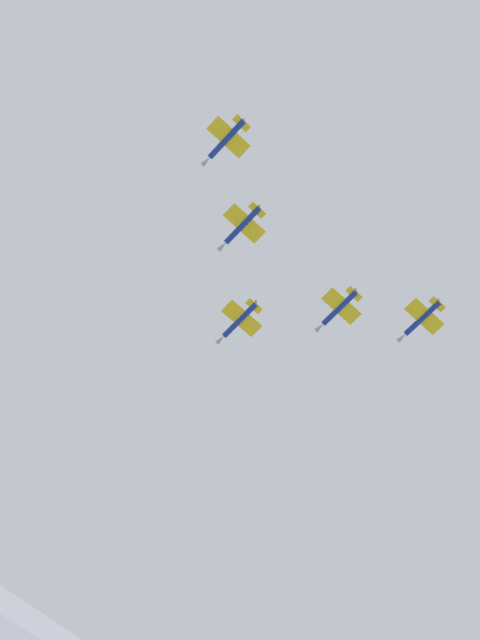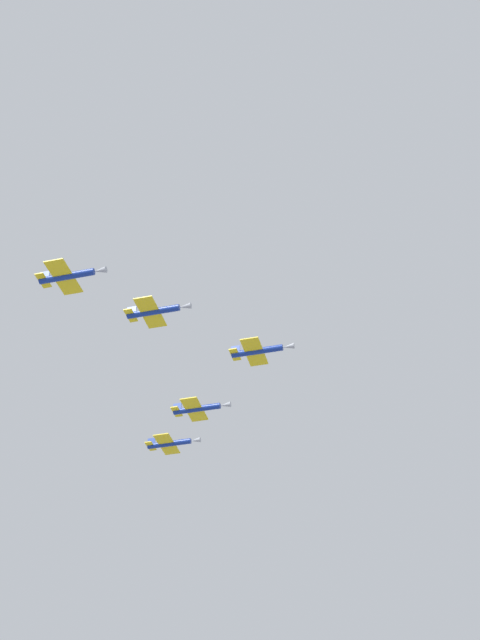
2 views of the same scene
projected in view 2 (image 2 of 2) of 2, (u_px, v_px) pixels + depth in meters
jet_lead at (258, 351)px, 139.13m from camera, size 8.17×11.01×2.28m
jet_port_inner at (198, 409)px, 150.38m from camera, size 8.17×11.01×2.28m
jet_starboard_inner at (155, 311)px, 133.29m from camera, size 8.17×11.01×2.28m
jet_port_outer at (170, 443)px, 162.33m from camera, size 8.17×11.01×2.28m
jet_starboard_outer at (68, 276)px, 124.91m from camera, size 8.17×11.01×2.28m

